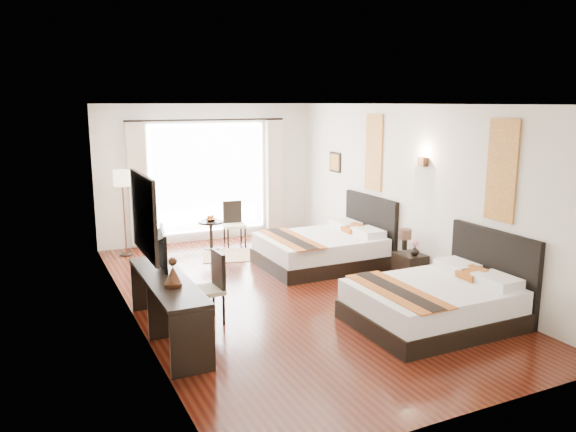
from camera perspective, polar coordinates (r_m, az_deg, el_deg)
name	(u,v)px	position (r m, az deg, el deg)	size (l,w,h in m)	color
floor	(286,293)	(8.55, -0.21, -7.86)	(4.50, 7.50, 0.01)	#350E09
ceiling	(286,105)	(8.07, -0.22, 11.22)	(4.50, 7.50, 0.02)	white
wall_headboard	(410,191)	(9.37, 12.30, 2.45)	(0.01, 7.50, 2.80)	silver
wall_desk	(129,215)	(7.53, -15.85, 0.11)	(0.01, 7.50, 2.80)	silver
wall_window	(208,173)	(11.65, -8.16, 4.34)	(4.50, 0.01, 2.80)	silver
wall_entry	(470,269)	(5.15, 18.00, -5.19)	(4.50, 0.01, 2.80)	silver
window_glass	(208,178)	(11.65, -8.12, 3.84)	(2.40, 0.02, 2.20)	white
sheer_curtain	(209,178)	(11.59, -8.03, 3.81)	(2.30, 0.02, 2.10)	white
drape_left	(137,184)	(11.21, -15.05, 3.16)	(0.35, 0.14, 2.35)	#BCA891
drape_right	(274,176)	(12.07, -1.38, 4.12)	(0.35, 0.14, 2.35)	#BCA891
art_panel_near	(502,171)	(7.88, 20.90, 4.34)	(0.03, 0.50, 1.35)	maroon
art_panel_far	(374,153)	(10.14, 8.71, 6.39)	(0.03, 0.50, 1.35)	maroon
wall_sconce	(423,162)	(8.99, 13.55, 5.37)	(0.10, 0.14, 0.14)	#442718
mirror_frame	(144,215)	(6.69, -14.46, 0.11)	(0.04, 1.25, 0.95)	black
mirror_glass	(146,215)	(6.70, -14.25, 0.13)	(0.01, 1.12, 0.82)	white
bed_near	(438,301)	(7.60, 14.99, -8.34)	(2.05, 1.60, 1.15)	black
bed_far	(325,248)	(9.91, 3.77, -3.28)	(2.09, 1.63, 1.18)	black
nightstand	(410,268)	(9.22, 12.27, -5.15)	(0.39, 0.48, 0.46)	black
table_lamp	(405,236)	(9.19, 11.79, -1.97)	(0.21, 0.21, 0.34)	black
vase	(415,248)	(9.05, 12.76, -3.22)	(0.14, 0.14, 0.15)	black
console_desk	(168,308)	(7.06, -12.13, -9.10)	(0.50, 2.20, 0.76)	black
television	(157,248)	(7.39, -13.19, -3.18)	(0.84, 0.11, 0.48)	black
bronze_figurine	(173,274)	(6.57, -11.61, -5.77)	(0.20, 0.20, 0.30)	#442718
desk_chair	(207,302)	(7.45, -8.26, -8.60)	(0.45, 0.45, 0.94)	beige
floor_lamp	(122,184)	(10.74, -16.47, 3.16)	(0.32, 0.32, 1.61)	black
side_table	(211,235)	(11.03, -7.81, -1.96)	(0.49, 0.49, 0.57)	black
fruit_bowl	(211,220)	(10.96, -7.85, -0.39)	(0.21, 0.21, 0.05)	#4D371B
window_chair	(234,232)	(11.30, -5.47, -1.65)	(0.45, 0.45, 0.88)	beige
jute_rug	(240,255)	(10.62, -4.92, -3.96)	(1.38, 0.94, 0.01)	tan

